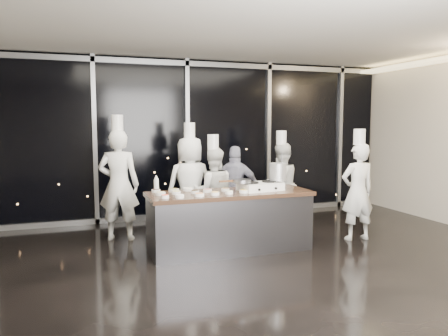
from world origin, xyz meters
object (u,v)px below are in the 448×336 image
(stove, at_px, (260,186))
(stock_pot, at_px, (278,172))
(chef_right, at_px, (281,184))
(frying_pan, at_px, (241,181))
(chef_left, at_px, (190,185))
(chef_far_left, at_px, (119,184))
(chef_side, at_px, (358,190))
(chef_center, at_px, (213,191))
(demo_counter, at_px, (230,221))
(guest, at_px, (236,188))

(stove, distance_m, stock_pot, 0.38)
(stove, height_order, chef_right, chef_right)
(frying_pan, relative_size, chef_right, 0.29)
(chef_left, bearing_deg, chef_far_left, -6.21)
(chef_far_left, xyz_separation_m, chef_side, (3.71, -1.30, -0.11))
(chef_side, bearing_deg, chef_right, -56.37)
(stock_pot, xyz_separation_m, chef_far_left, (-2.31, 1.19, -0.24))
(chef_left, xyz_separation_m, chef_center, (0.36, -0.21, -0.10))
(demo_counter, height_order, chef_far_left, chef_far_left)
(chef_left, bearing_deg, chef_right, 174.54)
(guest, bearing_deg, stock_pot, 125.74)
(chef_right, distance_m, chef_side, 1.50)
(frying_pan, height_order, chef_far_left, chef_far_left)
(chef_right, xyz_separation_m, chef_side, (0.76, -1.29, 0.03))
(chef_far_left, distance_m, chef_side, 3.93)
(frying_pan, bearing_deg, stock_pot, -2.15)
(guest, bearing_deg, demo_counter, 90.34)
(chef_far_left, bearing_deg, stock_pot, 170.95)
(demo_counter, bearing_deg, chef_right, 39.16)
(frying_pan, xyz_separation_m, chef_center, (-0.11, 1.03, -0.30))
(chef_far_left, bearing_deg, chef_right, -162.09)
(chef_left, height_order, chef_side, chef_left)
(stock_pot, distance_m, guest, 1.32)
(stock_pot, bearing_deg, chef_center, 127.82)
(demo_counter, bearing_deg, chef_side, -2.96)
(chef_right, bearing_deg, chef_center, -8.65)
(chef_left, height_order, chef_right, chef_left)
(frying_pan, distance_m, guest, 1.40)
(chef_center, bearing_deg, chef_right, -159.50)
(chef_right, bearing_deg, chef_side, 103.27)
(frying_pan, height_order, stock_pot, stock_pot)
(stove, xyz_separation_m, stock_pot, (0.31, 0.04, 0.21))
(stock_pot, bearing_deg, chef_side, -4.70)
(chef_left, distance_m, guest, 0.88)
(stock_pot, relative_size, chef_left, 0.14)
(guest, bearing_deg, chef_center, 52.27)
(guest, bearing_deg, chef_left, 28.76)
(frying_pan, relative_size, chef_far_left, 0.25)
(chef_far_left, height_order, chef_side, chef_far_left)
(demo_counter, xyz_separation_m, frying_pan, (0.16, -0.07, 0.61))
(frying_pan, bearing_deg, chef_center, 87.49)
(stock_pot, relative_size, chef_far_left, 0.13)
(demo_counter, bearing_deg, chef_left, 104.64)
(chef_right, relative_size, chef_side, 0.97)
(chef_center, distance_m, chef_side, 2.41)
(chef_far_left, bearing_deg, chef_left, -162.53)
(chef_left, xyz_separation_m, chef_side, (2.51, -1.29, -0.04))
(frying_pan, relative_size, chef_left, 0.27)
(stove, distance_m, guest, 1.28)
(stove, relative_size, chef_right, 0.39)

